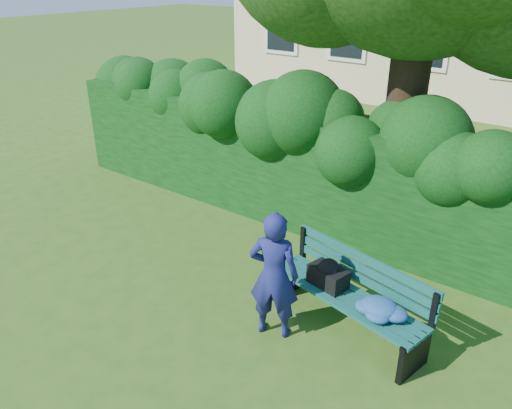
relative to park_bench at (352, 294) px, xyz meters
The scene contains 4 objects.
ground 1.77m from the park_bench, behind, with size 80.00×80.00×0.00m, color #2E5718.
hedge 2.70m from the park_bench, 129.45° to the left, with size 10.00×1.00×1.80m.
park_bench is the anchor object (origin of this frame).
man_reading 0.92m from the park_bench, 141.23° to the right, with size 0.56×0.37×1.53m, color navy.
Camera 1 is at (3.60, -4.19, 3.81)m, focal length 35.00 mm.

